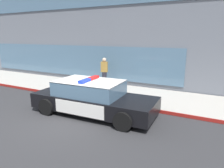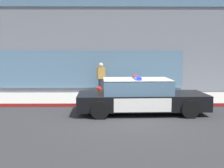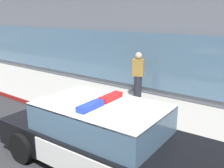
# 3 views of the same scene
# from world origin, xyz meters

# --- Properties ---
(sidewalk) EXTENTS (48.00, 3.36, 0.15)m
(sidewalk) POSITION_xyz_m (0.00, 3.86, 0.07)
(sidewalk) COLOR #B2ADA3
(sidewalk) RESTS_ON ground
(curb_red_paint) EXTENTS (28.80, 0.04, 0.14)m
(curb_red_paint) POSITION_xyz_m (0.00, 2.16, 0.08)
(curb_red_paint) COLOR maroon
(curb_red_paint) RESTS_ON ground
(storefront_building) EXTENTS (25.84, 8.16, 7.59)m
(storefront_building) POSITION_xyz_m (-1.14, 9.62, 3.79)
(storefront_building) COLOR slate
(storefront_building) RESTS_ON ground
(police_cruiser) EXTENTS (5.14, 2.24, 1.49)m
(police_cruiser) POSITION_xyz_m (0.62, 0.87, 0.68)
(police_cruiser) COLOR black
(police_cruiser) RESTS_ON ground
(fire_hydrant) EXTENTS (0.34, 0.39, 0.73)m
(fire_hydrant) POSITION_xyz_m (-1.09, 2.52, 0.50)
(fire_hydrant) COLOR red
(fire_hydrant) RESTS_ON sidewalk
(pedestrian_on_sidewalk) EXTENTS (0.47, 0.38, 1.71)m
(pedestrian_on_sidewalk) POSITION_xyz_m (-1.07, 4.82, 1.01)
(pedestrian_on_sidewalk) COLOR #23232D
(pedestrian_on_sidewalk) RESTS_ON sidewalk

